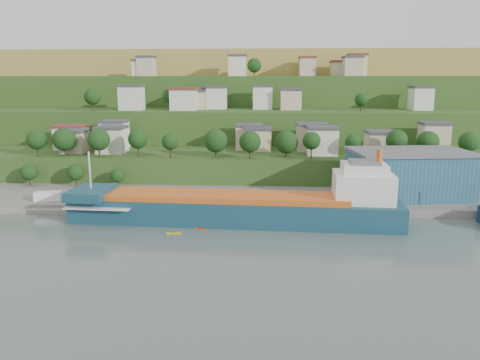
# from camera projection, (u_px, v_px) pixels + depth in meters

# --- Properties ---
(ground) EXTENTS (500.00, 500.00, 0.00)m
(ground) POSITION_uv_depth(u_px,v_px,m) (232.00, 235.00, 102.72)
(ground) COLOR #4D5D59
(ground) RESTS_ON ground
(quay) EXTENTS (220.00, 26.00, 4.00)m
(quay) POSITION_uv_depth(u_px,v_px,m) (312.00, 203.00, 129.00)
(quay) COLOR slate
(quay) RESTS_ON ground
(pebble_beach) EXTENTS (40.00, 18.00, 2.40)m
(pebble_beach) POSITION_uv_depth(u_px,v_px,m) (37.00, 205.00, 127.14)
(pebble_beach) COLOR slate
(pebble_beach) RESTS_ON ground
(hillside) EXTENTS (360.00, 211.01, 96.00)m
(hillside) POSITION_uv_depth(u_px,v_px,m) (253.00, 140.00, 267.42)
(hillside) COLOR #284719
(hillside) RESTS_ON ground
(cargo_ship_near) EXTENTS (78.54, 16.42, 20.04)m
(cargo_ship_near) POSITION_uv_depth(u_px,v_px,m) (245.00, 209.00, 111.28)
(cargo_ship_near) COLOR #133A48
(cargo_ship_near) RESTS_ON ground
(warehouse) EXTENTS (33.13, 22.71, 12.80)m
(warehouse) POSITION_uv_depth(u_px,v_px,m) (409.00, 173.00, 127.15)
(warehouse) COLOR navy
(warehouse) RESTS_ON quay
(caravan) EXTENTS (7.15, 4.11, 3.14)m
(caravan) POSITION_uv_depth(u_px,v_px,m) (48.00, 198.00, 123.98)
(caravan) COLOR white
(caravan) RESTS_ON pebble_beach
(dinghy) EXTENTS (3.65, 1.52, 0.72)m
(dinghy) POSITION_uv_depth(u_px,v_px,m) (60.00, 202.00, 124.10)
(dinghy) COLOR silver
(dinghy) RESTS_ON pebble_beach
(kayak_orange) EXTENTS (2.85, 1.61, 0.72)m
(kayak_orange) POSITION_uv_depth(u_px,v_px,m) (202.00, 228.00, 106.45)
(kayak_orange) COLOR #CC4712
(kayak_orange) RESTS_ON ground
(kayak_yellow) EXTENTS (3.48, 0.84, 0.86)m
(kayak_yellow) POSITION_uv_depth(u_px,v_px,m) (174.00, 233.00, 103.28)
(kayak_yellow) COLOR gold
(kayak_yellow) RESTS_ON ground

